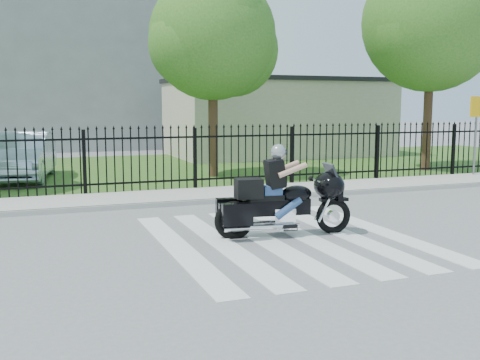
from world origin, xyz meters
name	(u,v)px	position (x,y,z in m)	size (l,w,h in m)	color
ground	(286,239)	(0.00, 0.00, 0.00)	(120.00, 120.00, 0.00)	slate
crosswalk	(286,239)	(0.00, 0.00, 0.01)	(5.00, 5.50, 0.01)	silver
sidewalk	(206,195)	(0.00, 5.00, 0.06)	(40.00, 2.00, 0.12)	#ADAAA3
curb	(217,201)	(0.00, 4.00, 0.06)	(40.00, 0.12, 0.12)	#ADAAA3
grass_strip	(152,169)	(0.00, 12.00, 0.01)	(40.00, 12.00, 0.02)	#2E511B
iron_fence	(195,160)	(0.00, 6.00, 0.90)	(26.00, 0.04, 1.80)	black
tree_mid	(213,37)	(1.50, 9.00, 4.67)	(4.20, 4.20, 6.78)	#382316
tree_right	(432,23)	(9.50, 8.00, 5.39)	(5.00, 5.00, 7.90)	#382316
building_low	(277,119)	(7.00, 16.00, 1.75)	(10.00, 6.00, 3.50)	#BDB79E
building_low_roof	(277,81)	(7.00, 16.00, 3.60)	(10.20, 6.20, 0.20)	black
building_tall	(49,43)	(-3.00, 26.00, 6.00)	(15.00, 10.00, 12.00)	#92949A
motorcycle_rider	(281,198)	(0.01, 0.28, 0.72)	(2.65, 1.06, 1.75)	black
parked_car	(22,156)	(-4.58, 10.28, 0.79)	(1.64, 4.69, 1.55)	#AEC4DB
traffic_sign	(477,119)	(9.63, 5.69, 1.97)	(0.57, 0.09, 2.60)	slate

